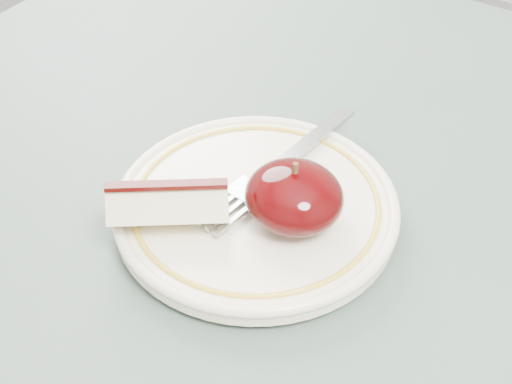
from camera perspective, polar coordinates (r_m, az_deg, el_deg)
The scene contains 5 objects.
table at distance 0.58m, azimuth 2.20°, elevation -11.25°, with size 0.90×0.90×0.75m.
plate at distance 0.53m, azimuth -0.00°, elevation -1.13°, with size 0.21×0.21×0.02m.
apple_half at distance 0.50m, azimuth 3.07°, elevation -0.36°, with size 0.07×0.07×0.05m.
apple_wedge at distance 0.50m, azimuth -7.00°, elevation -1.10°, with size 0.09×0.08×0.04m.
fork at distance 0.55m, azimuth 1.79°, elevation 2.01°, with size 0.04×0.18×0.00m.
Camera 1 is at (0.17, -0.30, 1.13)m, focal length 50.00 mm.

